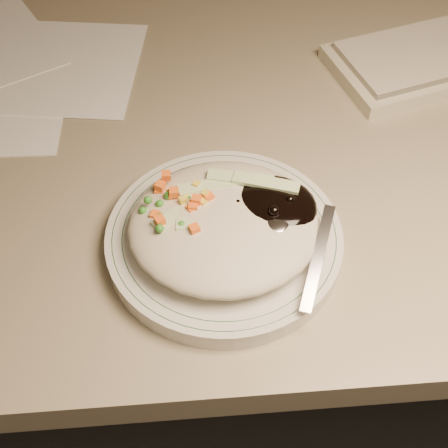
{
  "coord_description": "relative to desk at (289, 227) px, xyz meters",
  "views": [
    {
      "loc": [
        -0.14,
        0.8,
        1.26
      ],
      "look_at": [
        -0.11,
        1.2,
        0.78
      ],
      "focal_mm": 50.0,
      "sensor_mm": 36.0,
      "label": 1
    }
  ],
  "objects": [
    {
      "name": "desk",
      "position": [
        0.0,
        0.0,
        0.0
      ],
      "size": [
        1.4,
        0.7,
        0.74
      ],
      "color": "gray",
      "rests_on": "ground"
    },
    {
      "name": "meal",
      "position": [
        -0.11,
        -0.18,
        0.24
      ],
      "size": [
        0.21,
        0.19,
        0.05
      ],
      "color": "#BEB59A",
      "rests_on": "plate"
    },
    {
      "name": "plate",
      "position": [
        -0.11,
        -0.18,
        0.21
      ],
      "size": [
        0.24,
        0.24,
        0.02
      ],
      "primitive_type": "cylinder",
      "color": "silver",
      "rests_on": "desk"
    },
    {
      "name": "plate_rim",
      "position": [
        -0.11,
        -0.18,
        0.22
      ],
      "size": [
        0.23,
        0.23,
        0.0
      ],
      "color": "#144723",
      "rests_on": "plate"
    }
  ]
}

